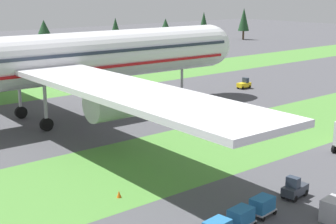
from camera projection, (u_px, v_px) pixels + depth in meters
grass_strip_near at (203, 148)px, 57.84m from camera, size 320.00×16.21×0.01m
grass_strip_far at (33, 90)px, 90.99m from camera, size 320.00×16.21×0.01m
airliner at (46, 60)px, 67.51m from camera, size 66.34×81.52×23.75m
baggage_tug at (295, 189)px, 44.02m from camera, size 2.73×1.58×1.97m
cargo_dolly_lead at (262, 205)px, 40.48m from camera, size 2.35×1.73×1.55m
cargo_dolly_second at (241, 216)px, 38.44m from camera, size 2.35×1.73×1.55m
pushback_tractor at (244, 84)px, 92.47m from camera, size 2.64×1.37×1.97m
uld_container_0 at (334, 210)px, 39.57m from camera, size 2.14×1.78×1.79m
taxiway_marker_2 at (119, 194)px, 44.13m from camera, size 0.44×0.44×0.62m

